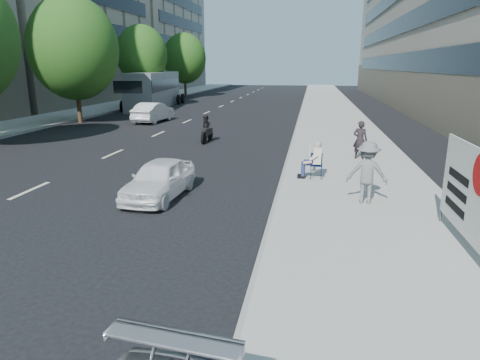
% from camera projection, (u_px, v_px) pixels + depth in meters
% --- Properties ---
extents(ground, '(160.00, 160.00, 0.00)m').
position_uv_depth(ground, '(212.00, 224.00, 10.86)').
color(ground, black).
rests_on(ground, ground).
extents(near_sidewalk, '(5.00, 120.00, 0.15)m').
position_uv_depth(near_sidewalk, '(335.00, 123.00, 29.26)').
color(near_sidewalk, '#A9A69E').
rests_on(near_sidewalk, ground).
extents(far_sidewalk, '(4.50, 120.00, 0.15)m').
position_uv_depth(far_sidewalk, '(57.00, 118.00, 32.55)').
color(far_sidewalk, '#A9A69E').
rests_on(far_sidewalk, ground).
extents(far_bldg_north, '(22.00, 28.00, 28.00)m').
position_uv_depth(far_bldg_north, '(119.00, 3.00, 71.06)').
color(far_bldg_north, tan).
rests_on(far_bldg_north, ground).
extents(tree_far_c, '(6.00, 6.00, 8.47)m').
position_uv_depth(tree_far_c, '(74.00, 48.00, 28.88)').
color(tree_far_c, '#382616').
rests_on(tree_far_c, ground).
extents(tree_far_d, '(4.80, 4.80, 7.65)m').
position_uv_depth(tree_far_d, '(142.00, 55.00, 40.35)').
color(tree_far_d, '#382616').
rests_on(tree_far_d, ground).
extents(tree_far_e, '(5.40, 5.40, 7.89)m').
position_uv_depth(tree_far_e, '(184.00, 58.00, 53.71)').
color(tree_far_e, '#382616').
rests_on(tree_far_e, ground).
extents(seated_protester, '(0.83, 1.12, 1.31)m').
position_uv_depth(seated_protester, '(313.00, 157.00, 14.57)').
color(seated_protester, '#111F4E').
rests_on(seated_protester, near_sidewalk).
extents(jogger, '(1.20, 0.77, 1.75)m').
position_uv_depth(jogger, '(367.00, 172.00, 11.89)').
color(jogger, slate).
rests_on(jogger, near_sidewalk).
extents(pedestrian_woman, '(0.65, 0.51, 1.59)m').
position_uv_depth(pedestrian_woman, '(360.00, 140.00, 17.59)').
color(pedestrian_woman, black).
rests_on(pedestrian_woman, near_sidewalk).
extents(protest_banner, '(0.08, 3.06, 2.20)m').
position_uv_depth(protest_banner, '(467.00, 190.00, 8.90)').
color(protest_banner, '#4C4C4C').
rests_on(protest_banner, near_sidewalk).
extents(white_sedan_near, '(1.59, 3.51, 1.17)m').
position_uv_depth(white_sedan_near, '(159.00, 179.00, 12.94)').
color(white_sedan_near, white).
rests_on(white_sedan_near, ground).
extents(white_sedan_mid, '(1.82, 4.32, 1.39)m').
position_uv_depth(white_sedan_mid, '(153.00, 112.00, 30.43)').
color(white_sedan_mid, silver).
rests_on(white_sedan_mid, ground).
extents(motorcycle, '(0.73, 2.05, 1.42)m').
position_uv_depth(motorcycle, '(207.00, 130.00, 22.36)').
color(motorcycle, black).
rests_on(motorcycle, ground).
extents(bus, '(3.94, 12.29, 3.30)m').
position_uv_depth(bus, '(154.00, 90.00, 40.78)').
color(bus, slate).
rests_on(bus, ground).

